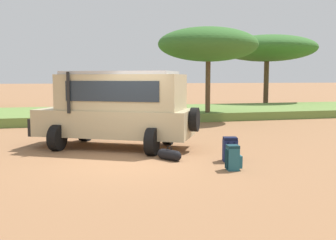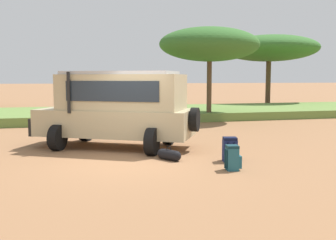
# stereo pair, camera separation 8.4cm
# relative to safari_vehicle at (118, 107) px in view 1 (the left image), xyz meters

# --- Properties ---
(ground_plane) EXTENTS (320.00, 320.00, 0.00)m
(ground_plane) POSITION_rel_safari_vehicle_xyz_m (-0.09, -2.21, -1.29)
(ground_plane) COLOR #936642
(grass_bank) EXTENTS (120.00, 7.00, 0.44)m
(grass_bank) POSITION_rel_safari_vehicle_xyz_m (-0.09, 9.66, -1.07)
(grass_bank) COLOR olive
(grass_bank) RESTS_ON ground_plane
(safari_vehicle) EXTENTS (5.31, 4.05, 2.44)m
(safari_vehicle) POSITION_rel_safari_vehicle_xyz_m (0.00, 0.00, 0.00)
(safari_vehicle) COLOR tan
(safari_vehicle) RESTS_ON ground_plane
(backpack_beside_front_wheel) EXTENTS (0.44, 0.48, 0.65)m
(backpack_beside_front_wheel) POSITION_rel_safari_vehicle_xyz_m (2.60, -2.87, -0.98)
(backpack_beside_front_wheel) COLOR navy
(backpack_beside_front_wheel) RESTS_ON ground_plane
(backpack_cluster_center) EXTENTS (0.41, 0.35, 0.61)m
(backpack_cluster_center) POSITION_rel_safari_vehicle_xyz_m (2.25, -3.84, -1.00)
(backpack_cluster_center) COLOR #235B6B
(backpack_cluster_center) RESTS_ON ground_plane
(duffel_bag_low_black_case) EXTENTS (0.55, 0.72, 0.39)m
(duffel_bag_low_black_case) POSITION_rel_safari_vehicle_xyz_m (1.07, -2.29, -1.15)
(duffel_bag_low_black_case) COLOR black
(duffel_bag_low_black_case) RESTS_ON ground_plane
(acacia_tree_left_mid) EXTENTS (5.26, 4.50, 4.84)m
(acacia_tree_left_mid) POSITION_rel_safari_vehicle_xyz_m (5.66, 6.83, 2.65)
(acacia_tree_left_mid) COLOR brown
(acacia_tree_left_mid) RESTS_ON ground_plane
(acacia_tree_centre_back) EXTENTS (7.40, 7.93, 5.53)m
(acacia_tree_centre_back) POSITION_rel_safari_vehicle_xyz_m (13.84, 15.46, 3.22)
(acacia_tree_centre_back) COLOR brown
(acacia_tree_centre_back) RESTS_ON ground_plane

